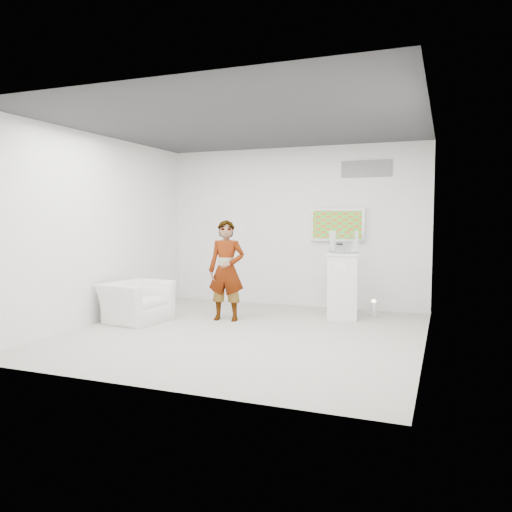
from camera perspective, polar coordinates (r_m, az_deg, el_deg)
name	(u,v)px	position (r m, az deg, el deg)	size (l,w,h in m)	color
room	(244,230)	(7.15, -1.44, 2.95)	(5.01, 5.01, 3.00)	#AEAA9F
tv	(337,225)	(9.26, 9.29, 3.55)	(1.00, 0.08, 0.60)	silver
logo_decal	(366,169)	(9.24, 12.50, 9.71)	(0.90, 0.02, 0.30)	slate
person	(227,270)	(8.15, -3.39, -1.65)	(0.60, 0.39, 1.64)	silver
armchair	(136,302)	(8.34, -13.51, -5.10)	(0.99, 0.86, 0.64)	silver
pedestal	(343,286)	(8.43, 9.88, -3.37)	(0.53, 0.53, 1.10)	silver
floor_uplight	(374,309)	(8.72, 13.29, -5.88)	(0.18, 0.18, 0.29)	white
vitrine	(343,242)	(8.36, 9.95, 1.60)	(0.37, 0.37, 0.37)	silver
console	(343,247)	(8.37, 9.94, 1.01)	(0.04, 0.14, 0.19)	silver
wii_remote	(243,230)	(8.19, -1.44, 2.99)	(0.04, 0.15, 0.04)	silver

